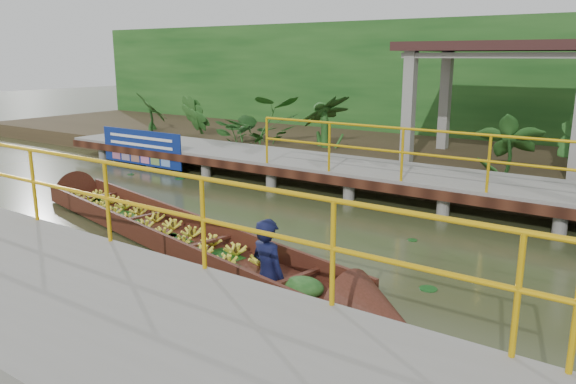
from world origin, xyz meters
The scene contains 9 objects.
ground centered at (0.00, 0.00, 0.00)m, with size 80.00×80.00×0.00m, color #2C341A.
land_strip centered at (0.00, 7.50, 0.23)m, with size 30.00×8.00×0.45m, color #352A1A.
far_dock centered at (0.02, 3.43, 0.48)m, with size 16.00×2.06×1.66m.
near_dock centered at (1.00, -4.20, 0.30)m, with size 18.00×2.40×1.73m.
pavilion centered at (3.00, 6.30, 2.82)m, with size 4.40×3.00×3.00m.
foliage_backdrop centered at (0.00, 10.00, 2.00)m, with size 30.00×0.80×4.00m, color #154215.
vendor_boat centered at (0.25, -1.32, 0.22)m, with size 9.31×2.82×1.99m.
blue_banner centered at (-5.09, 2.48, 0.56)m, with size 2.94×0.04×0.92m.
tropical_plants centered at (-1.75, 5.30, 1.08)m, with size 14.01×1.01×1.26m.
Camera 1 is at (6.43, -7.21, 2.90)m, focal length 35.00 mm.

